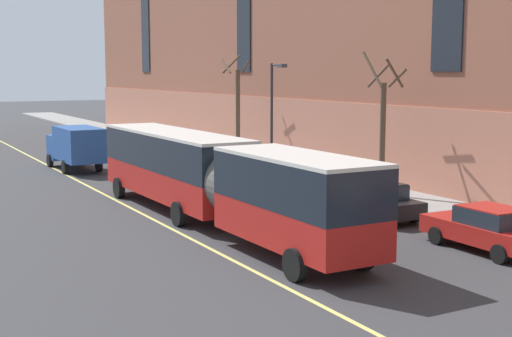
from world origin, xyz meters
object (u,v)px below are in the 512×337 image
at_px(parked_car_white_6, 120,136).
at_px(street_lamp, 274,107).
at_px(parked_car_black_0, 377,200).
at_px(box_truck, 76,145).
at_px(street_tree_mid_block, 383,125).
at_px(street_tree_far_uptown, 237,108).
at_px(parked_car_red_1, 487,229).
at_px(parked_car_navy_2, 184,152).
at_px(parked_car_white_4, 151,143).
at_px(city_bus, 212,175).
at_px(parked_car_darkgray_5, 256,170).

relative_size(parked_car_white_6, street_lamp, 0.73).
bearing_deg(parked_car_black_0, street_lamp, 81.12).
height_order(box_truck, street_tree_mid_block, street_tree_mid_block).
bearing_deg(street_lamp, parked_car_black_0, -98.88).
relative_size(parked_car_white_6, street_tree_far_uptown, 0.66).
distance_m(parked_car_red_1, parked_car_white_6, 41.06).
distance_m(parked_car_navy_2, parked_car_white_6, 14.23).
height_order(parked_car_black_0, box_truck, box_truck).
relative_size(parked_car_white_4, street_tree_far_uptown, 0.62).
bearing_deg(city_bus, parked_car_red_1, -51.64).
height_order(parked_car_white_6, street_lamp, street_lamp).
bearing_deg(street_tree_far_uptown, parked_car_red_1, -97.59).
distance_m(city_bus, street_lamp, 13.09).
relative_size(city_bus, parked_car_darkgray_5, 4.55).
bearing_deg(parked_car_white_4, parked_car_black_0, -90.25).
height_order(parked_car_white_4, street_tree_mid_block, street_tree_mid_block).
distance_m(parked_car_darkgray_5, box_truck, 12.51).
bearing_deg(city_bus, parked_car_white_4, 75.09).
bearing_deg(parked_car_red_1, street_lamp, 83.96).
bearing_deg(parked_car_red_1, parked_car_white_4, 89.71).
xyz_separation_m(parked_car_white_6, street_tree_mid_block, (3.31, -30.97, 2.77)).
distance_m(parked_car_darkgray_5, street_tree_mid_block, 8.04).
bearing_deg(street_tree_far_uptown, box_truck, 172.34).
distance_m(parked_car_navy_2, parked_car_white_4, 6.71).
height_order(parked_car_red_1, box_truck, box_truck).
xyz_separation_m(box_truck, street_tree_mid_block, (10.63, -16.91, 1.97)).
bearing_deg(street_tree_mid_block, city_bus, -169.72).
height_order(parked_car_darkgray_5, box_truck, box_truck).
bearing_deg(street_tree_far_uptown, parked_car_navy_2, 159.80).
distance_m(parked_car_black_0, parked_car_navy_2, 20.68).
bearing_deg(street_tree_far_uptown, street_tree_mid_block, -89.89).
bearing_deg(street_tree_mid_block, parked_car_red_1, -108.82).
height_order(parked_car_red_1, parked_car_navy_2, same).
relative_size(parked_car_white_4, box_truck, 0.69).
height_order(parked_car_white_6, box_truck, box_truck).
xyz_separation_m(parked_car_black_0, parked_car_white_4, (0.12, 27.38, -0.00)).
bearing_deg(parked_car_white_4, parked_car_white_6, 90.35).
distance_m(city_bus, box_truck, 18.73).
xyz_separation_m(box_truck, street_tree_far_uptown, (10.60, -1.42, 2.11)).
xyz_separation_m(parked_car_white_4, parked_car_white_6, (-0.05, 7.53, 0.00)).
bearing_deg(parked_car_black_0, city_bus, 162.19).
xyz_separation_m(street_tree_mid_block, street_lamp, (-1.53, 7.95, 0.59)).
bearing_deg(parked_car_navy_2, city_bus, -109.41).
relative_size(city_bus, street_tree_far_uptown, 2.73).
bearing_deg(parked_car_white_6, parked_car_navy_2, -90.57).
bearing_deg(street_lamp, parked_car_white_6, 94.43).
distance_m(parked_car_red_1, box_truck, 27.95).
bearing_deg(street_lamp, street_tree_mid_block, -79.09).
xyz_separation_m(parked_car_red_1, street_tree_mid_block, (3.44, 10.09, 2.77)).
relative_size(parked_car_red_1, street_lamp, 0.74).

